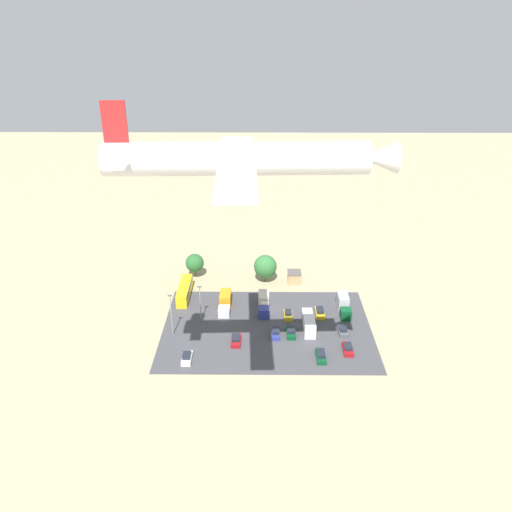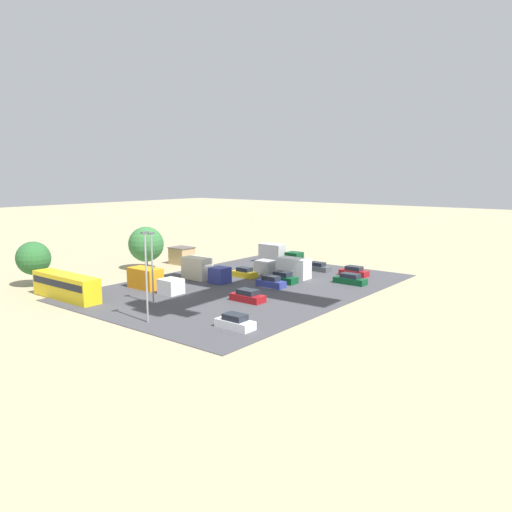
% 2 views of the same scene
% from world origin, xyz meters
% --- Properties ---
extents(ground_plane, '(400.00, 400.00, 0.00)m').
position_xyz_m(ground_plane, '(0.00, 0.00, 0.00)').
color(ground_plane, tan).
extents(parking_lot_surface, '(45.39, 31.79, 0.08)m').
position_xyz_m(parking_lot_surface, '(0.00, 7.62, 0.04)').
color(parking_lot_surface, '#424247').
rests_on(parking_lot_surface, ground).
extents(shed_building, '(3.43, 3.84, 3.02)m').
position_xyz_m(shed_building, '(-7.16, -13.36, 1.52)').
color(shed_building, tan).
rests_on(shed_building, ground).
extents(bus, '(2.56, 11.73, 3.16)m').
position_xyz_m(bus, '(19.87, -5.91, 1.78)').
color(bus, gold).
rests_on(bus, ground).
extents(parked_car_0, '(1.86, 4.19, 1.51)m').
position_xyz_m(parked_car_0, '(16.00, 19.19, 0.71)').
color(parked_car_0, silver).
rests_on(parked_car_0, ground).
extents(parked_car_1, '(1.89, 4.71, 1.53)m').
position_xyz_m(parked_car_1, '(-10.57, 18.33, 0.72)').
color(parked_car_1, '#0C4723').
rests_on(parked_car_1, ground).
extents(parked_car_2, '(1.73, 4.19, 1.59)m').
position_xyz_m(parked_car_2, '(-1.81, 10.52, 0.74)').
color(parked_car_2, navy).
rests_on(parked_car_2, ground).
extents(parked_car_3, '(1.83, 4.27, 1.44)m').
position_xyz_m(parked_car_3, '(-16.26, 9.33, 0.68)').
color(parked_car_3, '#4C5156').
rests_on(parked_car_3, ground).
extents(parked_car_4, '(1.98, 4.44, 1.52)m').
position_xyz_m(parked_car_4, '(6.57, 13.12, 0.71)').
color(parked_car_4, maroon).
rests_on(parked_car_4, ground).
extents(parked_car_5, '(1.91, 4.74, 1.60)m').
position_xyz_m(parked_car_5, '(-12.11, 2.18, 0.75)').
color(parked_car_5, gold).
rests_on(parked_car_5, ground).
extents(parked_car_6, '(1.93, 4.42, 1.51)m').
position_xyz_m(parked_car_6, '(-16.30, 15.97, 0.71)').
color(parked_car_6, maroon).
rests_on(parked_car_6, ground).
extents(parked_car_7, '(1.97, 4.35, 1.65)m').
position_xyz_m(parked_car_7, '(-5.08, 10.20, 0.77)').
color(parked_car_7, '#0C4723').
rests_on(parked_car_7, ground).
extents(parked_car_8, '(1.78, 4.01, 1.52)m').
position_xyz_m(parked_car_8, '(-4.82, 3.16, 0.71)').
color(parked_car_8, gold).
rests_on(parked_car_8, ground).
extents(parked_truck_0, '(2.53, 9.11, 2.85)m').
position_xyz_m(parked_truck_0, '(9.75, -1.21, 1.39)').
color(parked_truck_0, silver).
rests_on(parked_truck_0, ground).
extents(parked_truck_1, '(2.38, 8.27, 3.41)m').
position_xyz_m(parked_truck_1, '(-17.74, 0.26, 1.64)').
color(parked_truck_1, '#0C4723').
rests_on(parked_truck_1, ground).
extents(parked_truck_2, '(2.47, 8.16, 3.32)m').
position_xyz_m(parked_truck_2, '(0.70, -0.30, 1.60)').
color(parked_truck_2, navy).
rests_on(parked_truck_2, ground).
extents(parked_truck_3, '(2.38, 9.39, 3.07)m').
position_xyz_m(parked_truck_3, '(-9.05, 7.91, 1.48)').
color(parked_truck_3, '#ADB2B7').
rests_on(parked_truck_3, ground).
extents(tree_near_shed, '(5.87, 5.87, 7.23)m').
position_xyz_m(tree_near_shed, '(0.24, -14.00, 4.29)').
color(tree_near_shed, brown).
rests_on(tree_near_shed, ground).
extents(tree_apron_mid, '(4.75, 4.75, 6.45)m').
position_xyz_m(tree_apron_mid, '(18.53, -16.29, 4.06)').
color(tree_apron_mid, brown).
rests_on(tree_apron_mid, ground).
extents(light_pole_lot_centre, '(0.90, 0.28, 8.80)m').
position_xyz_m(light_pole_lot_centre, '(14.72, 4.88, 4.91)').
color(light_pole_lot_centre, gray).
rests_on(light_pole_lot_centre, ground).
extents(light_pole_lot_edge, '(0.90, 0.28, 9.77)m').
position_xyz_m(light_pole_lot_edge, '(20.18, 10.44, 5.40)').
color(light_pole_lot_edge, gray).
rests_on(light_pole_lot_edge, ground).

